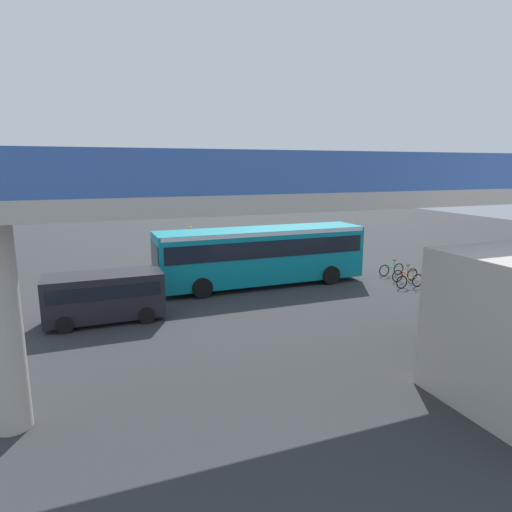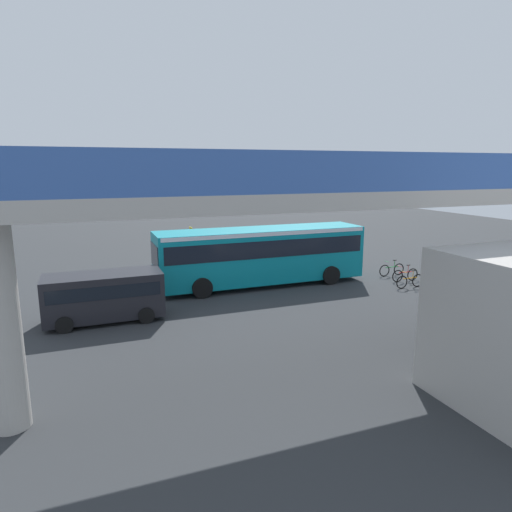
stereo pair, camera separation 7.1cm
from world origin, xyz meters
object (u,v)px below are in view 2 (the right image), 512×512
(bicycle_green, at_px, (392,270))
(bicycle_red, at_px, (405,275))
(parked_van, at_px, (104,294))
(traffic_sign, at_px, (191,242))
(pedestrian, at_px, (317,249))
(bicycle_orange, at_px, (410,281))
(city_bus, at_px, (261,252))

(bicycle_green, bearing_deg, bicycle_red, 84.04)
(bicycle_red, relative_size, bicycle_green, 1.00)
(parked_van, distance_m, traffic_sign, 9.44)
(bicycle_red, xyz_separation_m, pedestrian, (2.12, -6.57, 0.51))
(bicycle_orange, relative_size, traffic_sign, 0.63)
(bicycle_orange, bearing_deg, bicycle_red, -119.36)
(bicycle_red, relative_size, pedestrian, 0.99)
(bicycle_green, height_order, traffic_sign, traffic_sign)
(bicycle_red, bearing_deg, pedestrian, -72.11)
(parked_van, height_order, bicycle_red, parked_van)
(parked_van, distance_m, bicycle_orange, 15.68)
(traffic_sign, bearing_deg, bicycle_orange, 141.36)
(city_bus, bearing_deg, traffic_sign, -58.44)
(bicycle_orange, distance_m, traffic_sign, 13.07)
(bicycle_green, xyz_separation_m, pedestrian, (2.26, -5.19, 0.51))
(pedestrian, bearing_deg, city_bus, 36.27)
(pedestrian, height_order, traffic_sign, traffic_sign)
(city_bus, xyz_separation_m, pedestrian, (-5.86, -4.30, -1.00))
(parked_van, bearing_deg, city_bus, -160.23)
(pedestrian, xyz_separation_m, traffic_sign, (8.70, -0.33, 1.00))
(city_bus, relative_size, bicycle_orange, 6.52)
(city_bus, relative_size, traffic_sign, 4.12)
(city_bus, bearing_deg, parked_van, 19.77)
(bicycle_green, xyz_separation_m, traffic_sign, (10.96, -5.51, 1.52))
(parked_van, distance_m, pedestrian, 15.98)
(bicycle_orange, xyz_separation_m, traffic_sign, (10.14, -8.10, 1.52))
(city_bus, xyz_separation_m, bicycle_red, (-7.98, 2.27, -1.51))
(bicycle_green, height_order, pedestrian, pedestrian)
(city_bus, relative_size, pedestrian, 6.44)
(city_bus, height_order, traffic_sign, city_bus)
(pedestrian, distance_m, traffic_sign, 8.76)
(city_bus, height_order, bicycle_orange, city_bus)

